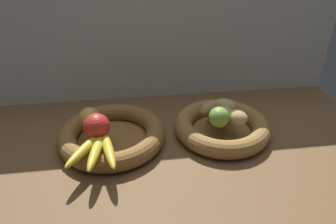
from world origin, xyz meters
The scene contains 13 objects.
ground_plane centered at (0.00, 0.00, -1.50)cm, with size 140.00×90.00×3.00cm, color brown.
back_wall centered at (0.00, 30.00, 27.50)cm, with size 140.00×3.00×55.00cm.
fruit_bowl_left centered at (-18.68, -1.26, 2.78)cm, with size 33.92×33.92×5.91cm.
fruit_bowl_right centered at (17.53, -1.26, 2.79)cm, with size 31.61×31.61×5.91cm.
apple_golden_left centered at (-25.05, -0.07, 9.12)cm, with size 6.41×6.41×6.41cm, color gold.
apple_red_front centered at (-22.33, -6.40, 9.80)cm, with size 7.77×7.77×7.77cm, color red.
banana_bunch_front centered at (-22.12, -13.61, 7.29)cm, with size 14.93×19.12×2.76cm.
potato_oblong centered at (13.77, 1.66, 8.27)cm, with size 8.08×4.49×4.71cm, color #A38451.
potato_small centered at (20.87, -4.60, 8.29)cm, with size 7.17×5.85×4.76cm, color tan.
potato_back centered at (19.62, 3.33, 8.14)cm, with size 7.82×5.42×4.46cm, color tan.
potato_large centered at (17.53, -1.26, 7.98)cm, with size 7.03×5.16×4.13cm, color tan.
lime_near centered at (14.83, -5.31, 9.19)cm, with size 6.55×6.55×6.55cm, color #7AAD3D.
chili_pepper centered at (19.09, -2.64, 6.79)cm, with size 1.75×1.75×13.97cm, color red.
Camera 1 is at (-11.70, -83.21, 59.40)cm, focal length 32.76 mm.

